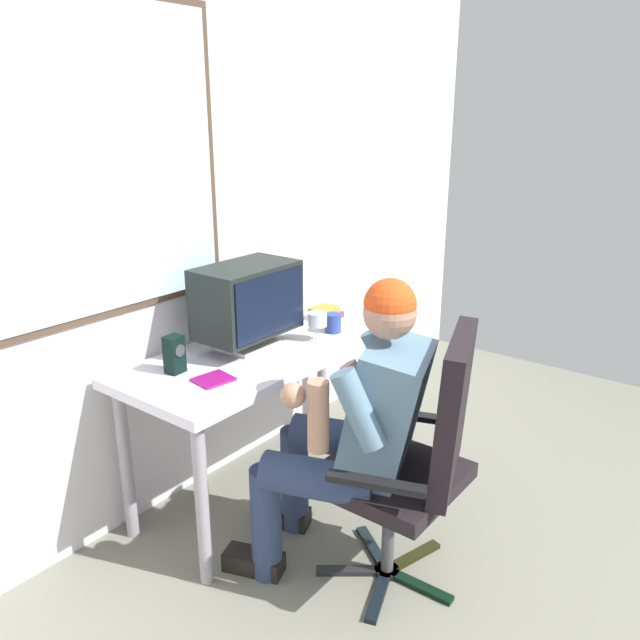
{
  "coord_description": "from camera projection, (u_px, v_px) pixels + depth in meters",
  "views": [
    {
      "loc": [
        -1.93,
        0.3,
        1.76
      ],
      "look_at": [
        -0.06,
        1.75,
        0.97
      ],
      "focal_mm": 35.47,
      "sensor_mm": 36.0,
      "label": 1
    }
  ],
  "objects": [
    {
      "name": "wall_rear",
      "position": [
        193.0,
        211.0,
        2.84
      ],
      "size": [
        4.87,
        0.08,
        2.64
      ],
      "color": "silver",
      "rests_on": "ground"
    },
    {
      "name": "desk",
      "position": [
        273.0,
        361.0,
        2.92
      ],
      "size": [
        1.48,
        0.6,
        0.74
      ],
      "color": "gray",
      "rests_on": "ground"
    },
    {
      "name": "office_chair",
      "position": [
        421.0,
        449.0,
        2.31
      ],
      "size": [
        0.66,
        0.58,
        1.03
      ],
      "color": "black",
      "rests_on": "ground"
    },
    {
      "name": "person_seated",
      "position": [
        352.0,
        424.0,
        2.38
      ],
      "size": [
        0.67,
        0.85,
        1.21
      ],
      "color": "navy",
      "rests_on": "ground"
    },
    {
      "name": "crt_monitor",
      "position": [
        247.0,
        300.0,
        2.78
      ],
      "size": [
        0.46,
        0.28,
        0.38
      ],
      "color": "beige",
      "rests_on": "desk"
    },
    {
      "name": "wine_glass",
      "position": [
        317.0,
        321.0,
        2.91
      ],
      "size": [
        0.09,
        0.09,
        0.13
      ],
      "color": "silver",
      "rests_on": "desk"
    },
    {
      "name": "desk_speaker",
      "position": [
        174.0,
        354.0,
        2.56
      ],
      "size": [
        0.08,
        0.07,
        0.16
      ],
      "color": "black",
      "rests_on": "desk"
    },
    {
      "name": "book_stack",
      "position": [
        326.0,
        313.0,
        3.24
      ],
      "size": [
        0.16,
        0.15,
        0.06
      ],
      "color": "red",
      "rests_on": "desk"
    },
    {
      "name": "cd_case",
      "position": [
        213.0,
        379.0,
        2.5
      ],
      "size": [
        0.16,
        0.14,
        0.01
      ],
      "color": "#8C1267",
      "rests_on": "desk"
    },
    {
      "name": "coffee_mug",
      "position": [
        333.0,
        323.0,
        3.04
      ],
      "size": [
        0.08,
        0.08,
        0.09
      ],
      "color": "navy",
      "rests_on": "desk"
    }
  ]
}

